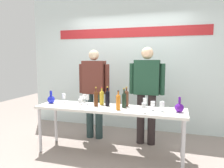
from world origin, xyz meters
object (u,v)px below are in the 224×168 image
object	(u,v)px
wine_bottle_0	(96,98)
wine_glass_left_0	(81,99)
wine_glass_left_1	(87,98)
wine_glass_left_4	(80,101)
presenter_left	(94,88)
wine_bottle_5	(102,97)
presenter_right	(147,89)
wine_glass_left_3	(84,97)
display_table	(109,111)
wine_glass_right_1	(145,101)
wine_glass_right_3	(153,104)
decanter_blue_left	(51,99)
wine_bottle_1	(107,97)
wine_bottle_2	(124,99)
wine_bottle_4	(126,98)
decanter_blue_right	(179,107)
wine_bottle_3	(118,101)
wine_glass_right_0	(162,104)
wine_glass_left_2	(64,96)
wine_glass_right_2	(144,106)

from	to	relation	value
wine_bottle_0	wine_glass_left_0	distance (m)	0.29
wine_glass_left_1	wine_glass_left_4	size ratio (longest dim) A/B	1.17
presenter_left	wine_bottle_5	bearing A→B (deg)	-54.96
presenter_right	wine_glass_left_3	bearing A→B (deg)	-159.48
display_table	wine_glass_right_1	xyz separation A→B (m)	(0.54, 0.19, 0.17)
presenter_left	wine_glass_right_3	distance (m)	1.34
wine_bottle_5	wine_glass_left_0	distance (m)	0.35
wine_glass_left_4	wine_glass_right_1	distance (m)	1.02
decanter_blue_left	wine_glass_right_3	distance (m)	1.74
presenter_left	wine_glass_left_4	world-z (taller)	presenter_left
presenter_left	wine_bottle_0	world-z (taller)	presenter_left
display_table	wine_bottle_1	xyz separation A→B (m)	(-0.06, 0.10, 0.20)
wine_bottle_2	wine_bottle_5	bearing A→B (deg)	166.59
wine_bottle_1	wine_bottle_4	size ratio (longest dim) A/B	0.99
decanter_blue_right	presenter_right	bearing A→B (deg)	132.27
decanter_blue_right	wine_bottle_3	xyz separation A→B (m)	(-0.88, -0.12, 0.06)
presenter_right	wine_glass_left_0	xyz separation A→B (m)	(-1.02, -0.56, -0.13)
wine_bottle_3	wine_bottle_1	bearing A→B (deg)	137.72
wine_bottle_3	wine_glass_right_1	world-z (taller)	wine_bottle_3
decanter_blue_right	wine_glass_right_0	xyz separation A→B (m)	(-0.24, -0.02, 0.03)
wine_glass_left_1	wine_glass_right_1	distance (m)	0.96
wine_bottle_5	display_table	bearing A→B (deg)	-40.66
wine_bottle_0	wine_glass_right_3	world-z (taller)	wine_bottle_0
presenter_right	wine_glass_left_2	distance (m)	1.47
wine_bottle_4	decanter_blue_left	bearing A→B (deg)	-172.98
presenter_left	wine_bottle_0	xyz separation A→B (m)	(0.27, -0.60, -0.07)
wine_bottle_2	wine_glass_left_4	bearing A→B (deg)	-160.22
wine_glass_right_3	decanter_blue_left	bearing A→B (deg)	-179.79
wine_bottle_3	wine_glass_left_2	xyz separation A→B (m)	(-1.06, 0.24, -0.02)
wine_bottle_4	wine_glass_left_3	world-z (taller)	wine_bottle_4
wine_bottle_2	wine_glass_left_2	size ratio (longest dim) A/B	1.93
wine_glass_right_3	decanter_blue_right	bearing A→B (deg)	-0.97
wine_bottle_4	wine_bottle_5	xyz separation A→B (m)	(-0.42, -0.00, -0.01)
decanter_blue_left	wine_bottle_5	distance (m)	0.89
display_table	wine_bottle_1	world-z (taller)	wine_bottle_1
wine_glass_left_3	wine_glass_right_1	xyz separation A→B (m)	(1.07, -0.04, -0.00)
wine_bottle_4	wine_bottle_5	distance (m)	0.42
display_table	wine_glass_left_4	size ratio (longest dim) A/B	16.90
display_table	wine_bottle_4	world-z (taller)	wine_bottle_4
wine_bottle_0	wine_bottle_1	world-z (taller)	wine_bottle_1
decanter_blue_right	wine_glass_left_4	world-z (taller)	decanter_blue_right
presenter_right	wine_bottle_3	size ratio (longest dim) A/B	5.86
wine_glass_left_0	wine_glass_right_3	bearing A→B (deg)	-2.27
decanter_blue_left	wine_glass_left_4	world-z (taller)	decanter_blue_left
display_table	wine_bottle_4	xyz separation A→B (m)	(0.24, 0.16, 0.21)
display_table	wine_glass_right_3	xyz separation A→B (m)	(0.68, 0.01, 0.16)
wine_glass_left_3	wine_glass_right_2	bearing A→B (deg)	-20.34
decanter_blue_left	wine_glass_right_3	world-z (taller)	decanter_blue_left
wine_glass_left_3	wine_glass_left_4	xyz separation A→B (m)	(0.11, -0.40, -0.00)
wine_bottle_0	wine_glass_left_2	xyz separation A→B (m)	(-0.65, 0.10, -0.02)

